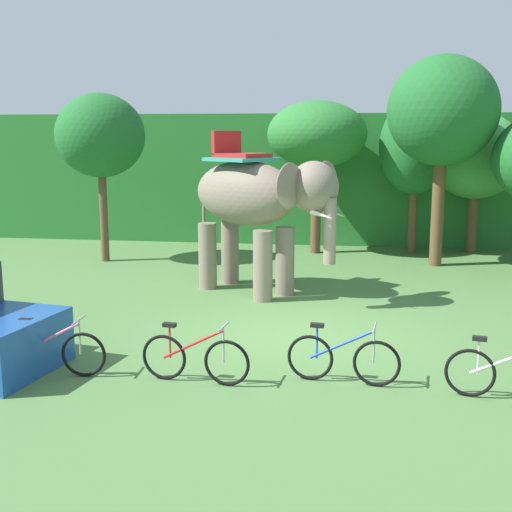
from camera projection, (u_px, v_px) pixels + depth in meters
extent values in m
plane|color=#4C753D|center=(296.00, 335.00, 12.17)|extent=(80.00, 80.00, 0.00)
cube|color=#28702D|center=(326.00, 175.00, 24.54)|extent=(36.00, 6.00, 4.38)
cylinder|color=brown|center=(104.00, 218.00, 19.10)|extent=(0.23, 0.23, 2.59)
ellipsoid|color=#1E6028|center=(100.00, 135.00, 18.66)|extent=(2.54, 2.54, 2.39)
cylinder|color=brown|center=(316.00, 209.00, 20.40)|extent=(0.31, 0.31, 2.78)
ellipsoid|color=#28702D|center=(317.00, 134.00, 19.98)|extent=(3.07, 3.07, 2.05)
cylinder|color=brown|center=(412.00, 221.00, 20.52)|extent=(0.25, 0.25, 1.99)
ellipsoid|color=#1E6028|center=(416.00, 147.00, 20.09)|extent=(2.23, 2.23, 2.96)
cylinder|color=brown|center=(437.00, 214.00, 18.40)|extent=(0.35, 0.35, 2.98)
ellipsoid|color=#1E6028|center=(443.00, 111.00, 17.88)|extent=(3.03, 3.03, 3.02)
cylinder|color=brown|center=(472.00, 223.00, 20.62)|extent=(0.32, 0.32, 1.84)
ellipsoid|color=#3D8E42|center=(476.00, 156.00, 20.23)|extent=(2.88, 2.88, 2.67)
ellipsoid|color=gray|center=(245.00, 193.00, 15.16)|extent=(3.18, 2.79, 1.50)
cylinder|color=gray|center=(285.00, 261.00, 15.13)|extent=(0.44, 0.44, 1.60)
cylinder|color=gray|center=(263.00, 266.00, 14.57)|extent=(0.44, 0.44, 1.60)
cylinder|color=gray|center=(230.00, 252.00, 16.32)|extent=(0.44, 0.44, 1.60)
cylinder|color=gray|center=(208.00, 256.00, 15.77)|extent=(0.44, 0.44, 1.60)
ellipsoid|color=gray|center=(314.00, 187.00, 13.79)|extent=(1.47, 1.45, 1.10)
ellipsoid|color=gray|center=(325.00, 183.00, 14.33)|extent=(0.61, 0.78, 0.96)
ellipsoid|color=gray|center=(290.00, 186.00, 13.43)|extent=(0.61, 0.78, 0.96)
cylinder|color=gray|center=(330.00, 231.00, 13.65)|extent=(0.26, 0.26, 1.40)
cone|color=beige|center=(335.00, 213.00, 13.78)|extent=(0.53, 0.42, 0.21)
cone|color=beige|center=(322.00, 215.00, 13.46)|extent=(0.53, 0.42, 0.21)
cube|color=teal|center=(242.00, 159.00, 15.09)|extent=(1.82, 1.83, 0.08)
cube|color=#B22323|center=(242.00, 155.00, 15.07)|extent=(1.42, 1.36, 0.10)
cube|color=#B22323|center=(227.00, 143.00, 15.35)|extent=(0.59, 0.80, 0.56)
cylinder|color=gray|center=(204.00, 208.00, 16.19)|extent=(0.08, 0.08, 0.90)
torus|color=black|center=(22.00, 352.00, 10.14)|extent=(0.71, 0.08, 0.71)
torus|color=black|center=(84.00, 355.00, 10.04)|extent=(0.71, 0.08, 0.71)
cylinder|color=pink|center=(50.00, 338.00, 10.05)|extent=(0.97, 0.09, 0.54)
cylinder|color=pink|center=(27.00, 337.00, 10.08)|extent=(0.03, 0.03, 0.52)
cube|color=black|center=(26.00, 320.00, 10.03)|extent=(0.20, 0.11, 0.06)
cylinder|color=#9E9EA3|center=(80.00, 337.00, 9.99)|extent=(0.03, 0.03, 0.55)
cylinder|color=#9E9EA3|center=(79.00, 320.00, 9.94)|extent=(0.05, 0.52, 0.03)
torus|color=black|center=(164.00, 357.00, 9.92)|extent=(0.71, 0.13, 0.71)
torus|color=black|center=(227.00, 363.00, 9.67)|extent=(0.71, 0.13, 0.71)
cylinder|color=red|center=(193.00, 344.00, 9.76)|extent=(0.97, 0.15, 0.54)
cylinder|color=red|center=(170.00, 341.00, 9.85)|extent=(0.03, 0.03, 0.52)
cube|color=black|center=(169.00, 325.00, 9.80)|extent=(0.21, 0.12, 0.06)
cylinder|color=#9E9EA3|center=(223.00, 345.00, 9.63)|extent=(0.03, 0.03, 0.55)
cylinder|color=#9E9EA3|center=(223.00, 327.00, 9.58)|extent=(0.09, 0.52, 0.03)
torus|color=black|center=(310.00, 358.00, 9.90)|extent=(0.71, 0.14, 0.71)
torus|color=black|center=(377.00, 364.00, 9.64)|extent=(0.71, 0.14, 0.71)
cylinder|color=blue|center=(342.00, 344.00, 9.73)|extent=(0.97, 0.16, 0.54)
cylinder|color=blue|center=(317.00, 342.00, 9.83)|extent=(0.03, 0.03, 0.52)
cube|color=black|center=(317.00, 325.00, 9.78)|extent=(0.21, 0.12, 0.06)
cylinder|color=#9E9EA3|center=(374.00, 345.00, 9.61)|extent=(0.03, 0.03, 0.55)
cylinder|color=#9E9EA3|center=(375.00, 328.00, 9.56)|extent=(0.10, 0.52, 0.03)
torus|color=black|center=(470.00, 373.00, 9.27)|extent=(0.71, 0.18, 0.71)
cylinder|color=silver|center=(507.00, 360.00, 9.07)|extent=(0.96, 0.22, 0.54)
cylinder|color=silver|center=(479.00, 356.00, 9.19)|extent=(0.03, 0.03, 0.52)
cube|color=black|center=(480.00, 339.00, 9.14)|extent=(0.22, 0.14, 0.06)
cylinder|color=black|center=(36.00, 336.00, 11.09)|extent=(0.66, 0.28, 0.64)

